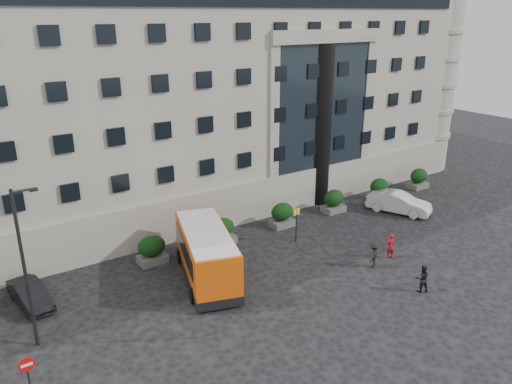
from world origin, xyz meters
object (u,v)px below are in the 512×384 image
Objects in this scene: hedge_b at (222,231)px; minibus at (206,253)px; hedge_f at (418,178)px; no_entry_sign at (28,371)px; bus_stop_sign at (296,219)px; hedge_e at (379,189)px; pedestrian_c at (373,255)px; parked_car_b at (30,294)px; hedge_a at (152,250)px; hedge_d at (334,201)px; pedestrian_b at (422,279)px; hedge_c at (282,215)px; street_lamp at (25,264)px; pedestrian_a at (390,246)px; white_taxi at (399,203)px.

minibus is (-3.29, -3.77, 0.80)m from hedge_b.
hedge_f is 0.79× the size of no_entry_sign.
hedge_e is at bearing 13.92° from bus_stop_sign.
minibus is 10.47m from pedestrian_c.
hedge_b reaches higher than parked_car_b.
hedge_a is 4.30m from minibus.
hedge_b is 16.74m from no_entry_sign.
bus_stop_sign is at bearing -155.34° from hedge_d.
hedge_a is 12.64m from no_entry_sign.
bus_stop_sign is 1.53× the size of pedestrian_b.
pedestrian_b is at bearing -128.10° from hedge_e.
street_lamp is at bearing -165.33° from hedge_c.
hedge_a is 5.20m from hedge_b.
bus_stop_sign is at bearing 24.92° from minibus.
no_entry_sign is (-29.80, -8.84, 0.72)m from hedge_e.
hedge_b is at bearing 180.00° from hedge_c.
hedge_d is 6.76m from bus_stop_sign.
street_lamp is at bearing 0.90° from pedestrian_a.
bus_stop_sign is at bearing -45.68° from pedestrian_a.
hedge_b is 15.60m from hedge_e.
pedestrian_c is at bearing -138.72° from hedge_e.
hedge_c is 19.27m from street_lamp.
hedge_e is 19.27m from minibus.
hedge_e is 3.20m from white_taxi.
hedge_e is 0.23× the size of street_lamp.
hedge_c is 0.37× the size of white_taxi.
no_entry_sign is (-9.00, -8.84, 0.72)m from hedge_a.
no_entry_sign is 0.46× the size of white_taxi.
hedge_d is at bearing 0.00° from hedge_c.
pedestrian_b is at bearing -157.74° from white_taxi.
white_taxi is 10.04m from pedestrian_c.
street_lamp reaches higher than pedestrian_c.
no_entry_sign is at bearing -137.41° from minibus.
pedestrian_a is at bearing -45.50° from hedge_b.
street_lamp is (-23.54, -4.80, 3.44)m from hedge_d.
hedge_e is 0.79× the size of no_entry_sign.
hedge_f is at bearing -179.73° from pedestrian_c.
street_lamp is (-13.14, -4.80, 3.44)m from hedge_b.
hedge_a is at bearing 146.76° from white_taxi.
no_entry_sign is 8.18m from parked_car_b.
minibus is at bearing 157.81° from white_taxi.
street_lamp reaches higher than no_entry_sign.
hedge_a is 1.11× the size of pedestrian_b.
no_entry_sign is at bearing 166.87° from white_taxi.
bus_stop_sign is 0.32× the size of minibus.
pedestrian_c is at bearing -117.31° from hedge_d.
pedestrian_a is 1.02× the size of pedestrian_b.
hedge_c is at bearing -61.53° from pedestrian_a.
hedge_b is at bearing 20.07° from street_lamp.
hedge_e is (20.80, 0.00, 0.00)m from hedge_a.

